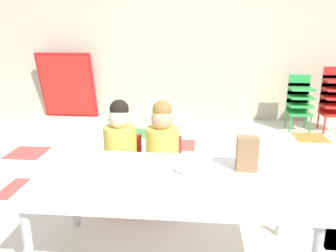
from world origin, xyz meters
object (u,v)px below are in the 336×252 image
Objects in this scene: craft_table at (172,185)px; seated_child_middle_seat at (162,146)px; paper_plate_near_edge at (183,171)px; donut_powdered_loose at (190,173)px; seated_child_near_camera at (121,145)px; paper_plate_center_table at (144,168)px; kid_chair_red_stack at (334,96)px; paper_bag_brown at (247,154)px; donut_powdered_on_plate at (183,168)px; kid_chair_green_stack at (299,99)px; folded_activity_table at (67,86)px.

seated_child_middle_seat is (-0.13, 0.63, 0.01)m from craft_table.
donut_powdered_loose is (0.04, -0.05, 0.01)m from paper_plate_near_edge.
paper_plate_near_edge reaches higher than craft_table.
craft_table is at bearing -54.00° from seated_child_near_camera.
paper_plate_center_table is at bearing 175.48° from paper_plate_near_edge.
craft_table is at bearing -124.47° from kid_chair_red_stack.
seated_child_near_camera is 0.75m from paper_plate_near_edge.
paper_plate_center_table is (-2.28, -2.93, 0.08)m from kid_chair_red_stack.
paper_bag_brown is 0.42m from paper_plate_near_edge.
seated_child_near_camera is at bearing 134.11° from donut_powdered_loose.
donut_powdered_on_plate is (0.00, 0.00, 0.02)m from paper_plate_near_edge.
seated_child_middle_seat is 5.10× the size of paper_plate_near_edge.
seated_child_middle_seat is 0.63m from donut_powdered_loose.
donut_powdered_loose reaches higher than craft_table.
paper_bag_brown reaches higher than paper_plate_near_edge.
paper_bag_brown is 0.38m from donut_powdered_loose.
seated_child_near_camera is (-0.46, 0.63, 0.01)m from craft_table.
seated_child_near_camera is 3.18m from kid_chair_green_stack.
kid_chair_green_stack is at bearing -5.45° from folded_activity_table.
kid_chair_red_stack is 5.11× the size of paper_plate_center_table.
seated_child_middle_seat is at bearing -125.87° from kid_chair_green_stack.
paper_plate_center_table is 1.62× the size of donut_powdered_loose.
seated_child_near_camera reaches higher than paper_bag_brown.
kid_chair_green_stack reaches higher than craft_table.
donut_powdered_on_plate is at bearing -170.93° from paper_bag_brown.
donut_powdered_loose is (-0.35, -0.11, -0.09)m from paper_bag_brown.
kid_chair_red_stack reaches higher than donut_powdered_on_plate.
craft_table is 0.14m from donut_powdered_on_plate.
paper_bag_brown is at bearing -52.91° from folded_activity_table.
seated_child_near_camera is 0.34m from seated_child_middle_seat.
paper_plate_center_table is at bearing 175.48° from donut_powdered_on_plate.
paper_bag_brown is at bearing 3.80° from paper_plate_center_table.
seated_child_near_camera is at bearing 134.24° from donut_powdered_on_plate.
donut_powdered_on_plate is (-2.03, -2.95, 0.10)m from kid_chair_red_stack.
donut_powdered_on_plate is at bearing 56.18° from craft_table.
seated_child_middle_seat reaches higher than paper_bag_brown.
donut_powdered_on_plate is at bearing -58.15° from folded_activity_table.
paper_bag_brown is (0.59, -0.48, 0.14)m from seated_child_middle_seat.
seated_child_middle_seat reaches higher than donut_powdered_loose.
kid_chair_green_stack is 3.12m from paper_bag_brown.
seated_child_near_camera is 0.82m from donut_powdered_loose.
paper_bag_brown is (-1.16, -2.88, 0.24)m from kid_chair_green_stack.
craft_table is at bearing -59.68° from folded_activity_table.
folded_activity_table reaches higher than craft_table.
paper_plate_near_edge is at bearing 0.00° from donut_powdered_on_plate.
folded_activity_table is 3.73m from paper_plate_center_table.
folded_activity_table is 3.88m from donut_powdered_on_plate.
craft_table is at bearing -123.82° from paper_plate_near_edge.
kid_chair_green_stack is at bearing 49.23° from seated_child_near_camera.
kid_chair_red_stack is at bearing 0.04° from kid_chair_green_stack.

